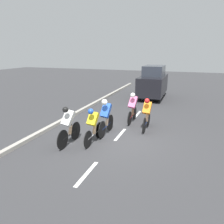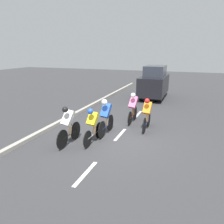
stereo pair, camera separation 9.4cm
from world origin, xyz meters
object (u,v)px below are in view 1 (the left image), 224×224
Objects in this scene: cyclist_pink at (133,107)px; support_car at (153,82)px; cyclist_white at (69,125)px; cyclist_orange at (147,113)px; cyclist_yellow at (93,125)px; cyclist_blue at (106,116)px.

support_car is at bearing -89.62° from cyclist_pink.
cyclist_white is 1.01× the size of cyclist_orange.
cyclist_pink is at bearing 90.38° from support_car.
support_car reaches higher than cyclist_yellow.
cyclist_orange is 0.42× the size of support_car.
cyclist_orange is (-1.47, -1.15, -0.06)m from cyclist_blue.
cyclist_white is at bearing 64.67° from cyclist_pink.
support_car reaches higher than cyclist_white.
cyclist_pink is at bearing -115.33° from cyclist_white.
cyclist_blue reaches higher than cyclist_pink.
cyclist_white is at bearing 56.14° from cyclist_blue.
cyclist_white is 1.01× the size of cyclist_yellow.
cyclist_blue is at bearing 37.93° from cyclist_orange.
cyclist_blue is 1.01× the size of cyclist_orange.
cyclist_blue reaches higher than cyclist_white.
cyclist_white is 1.67m from cyclist_blue.
cyclist_orange is 2.66m from cyclist_yellow.
cyclist_pink is 1.00× the size of cyclist_yellow.
cyclist_yellow is at bearing -151.74° from cyclist_white.
cyclist_white reaches higher than cyclist_orange.
cyclist_blue is at bearing -98.49° from cyclist_yellow.
cyclist_blue is 1.86m from cyclist_orange.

